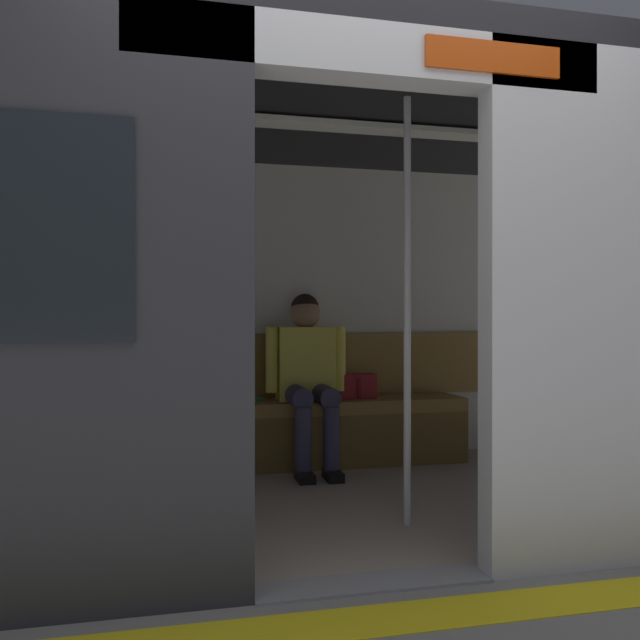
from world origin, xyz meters
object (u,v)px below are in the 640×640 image
at_px(person_seated, 308,369).
at_px(grab_pole_far, 407,311).
at_px(train_car, 297,234).
at_px(bench_seat, 276,417).
at_px(book, 247,398).
at_px(grab_pole_door, 248,311).
at_px(handbag, 356,386).

distance_m(person_seated, grab_pole_far, 1.41).
xyz_separation_m(train_car, bench_seat, (-0.06, -0.95, -1.12)).
distance_m(train_car, book, 1.44).
bearing_deg(grab_pole_door, person_seated, -112.29).
bearing_deg(bench_seat, train_car, 86.51).
bearing_deg(book, bench_seat, 141.72).
bearing_deg(person_seated, book, -18.66).
bearing_deg(grab_pole_door, grab_pole_far, -170.58).
xyz_separation_m(handbag, grab_pole_door, (0.97, 1.56, 0.51)).
xyz_separation_m(person_seated, grab_pole_door, (0.61, 1.48, 0.37)).
height_order(bench_seat, person_seated, person_seated).
bearing_deg(bench_seat, handbag, -176.83).
relative_size(train_car, person_seated, 5.41).
relative_size(train_car, grab_pole_far, 3.05).
xyz_separation_m(book, grab_pole_door, (0.21, 1.61, 0.58)).
bearing_deg(train_car, bench_seat, -93.49).
height_order(handbag, grab_pole_far, grab_pole_far).
bearing_deg(grab_pole_door, book, -97.54).
xyz_separation_m(handbag, book, (0.76, -0.05, -0.07)).
distance_m(train_car, grab_pole_door, 0.80).
bearing_deg(grab_pole_far, book, -68.37).
relative_size(train_car, bench_seat, 2.41).
distance_m(book, grab_pole_door, 1.73).
height_order(book, grab_pole_far, grab_pole_far).
xyz_separation_m(grab_pole_door, grab_pole_far, (-0.80, -0.13, 0.00)).
xyz_separation_m(person_seated, handbag, (-0.37, -0.08, -0.14)).
bearing_deg(grab_pole_far, bench_seat, -74.05).
height_order(grab_pole_door, grab_pole_far, same).
relative_size(handbag, grab_pole_far, 0.12).
bearing_deg(grab_pole_far, person_seated, -81.82).
bearing_deg(grab_pole_far, train_car, -44.61).
bearing_deg(grab_pole_door, handbag, -121.90).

